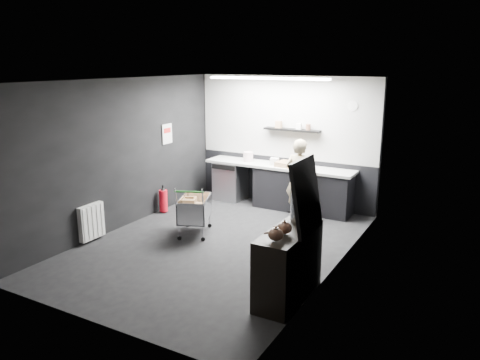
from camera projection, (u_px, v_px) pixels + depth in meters
The scene contains 22 objects.
floor at pixel (217, 245), 7.83m from camera, with size 5.50×5.50×0.00m, color black.
ceiling at pixel (215, 80), 7.17m from camera, with size 5.50×5.50×0.00m, color white.
wall_back at pixel (285, 141), 9.83m from camera, with size 5.50×5.50×0.00m, color black.
wall_front at pixel (85, 213), 5.17m from camera, with size 5.50×5.50×0.00m, color black.
wall_left at pixel (122, 154), 8.44m from camera, with size 5.50×5.50×0.00m, color black.
wall_right at pixel (337, 181), 6.56m from camera, with size 5.50×5.50×0.00m, color black.
kitchen_wall_panel at pixel (285, 117), 9.69m from camera, with size 3.95×0.02×1.70m, color #AFAEAA.
dado_panel at pixel (284, 180), 10.02m from camera, with size 3.95×0.02×1.00m, color black.
floating_shelf at pixel (292, 130), 9.56m from camera, with size 1.20×0.22×0.04m, color black.
wall_clock at pixel (353, 106), 8.95m from camera, with size 0.20×0.20×0.03m, color silver.
poster at pixel (167, 134), 9.48m from camera, with size 0.02×0.30×0.40m, color silver.
poster_red_band at pixel (167, 130), 9.46m from camera, with size 0.01×0.22×0.10m, color red.
radiator at pixel (91, 222), 7.90m from camera, with size 0.10×0.50×0.60m, color silver.
ceiling_strip at pixel (268, 78), 8.74m from camera, with size 2.40×0.20×0.04m, color white.
prep_counter at pixel (284, 186), 9.71m from camera, with size 3.20×0.61×0.90m.
person at pixel (299, 179), 9.00m from camera, with size 0.57×0.37×1.56m, color beige.
shopping_cart at pixel (195, 210), 8.23m from camera, with size 0.78×1.01×0.91m.
sideboard at pixel (290, 255), 5.97m from camera, with size 0.53×1.23×1.84m.
fire_extinguisher at pixel (163, 200), 9.43m from camera, with size 0.17×0.17×0.55m.
cardboard_box at pixel (289, 164), 9.48m from camera, with size 0.48×0.37×0.10m, color #94724F.
pink_tub at pixel (248, 157), 9.97m from camera, with size 0.21×0.21×0.21m, color silver.
white_container at pixel (274, 161), 9.63m from camera, with size 0.17×0.13×0.15m, color silver.
Camera 1 is at (3.89, -6.22, 2.99)m, focal length 35.00 mm.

